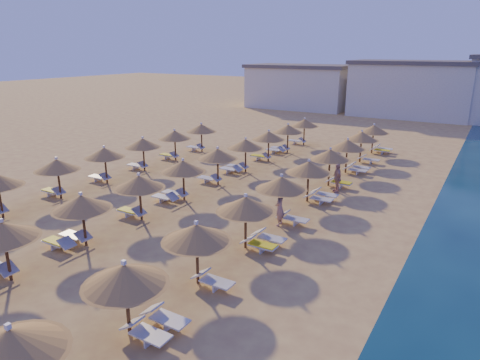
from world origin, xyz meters
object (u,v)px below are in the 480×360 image
Objects in this scene: parasol_row_east at (281,184)px; parasol_row_west at (183,167)px; beachgoer_c at (337,178)px; beachgoer_a at (280,208)px.

parasol_row_west is at bearing 180.00° from parasol_row_east.
parasol_row_east is 20.99× the size of beachgoer_c.
parasol_row_west is at bearing -88.56° from beachgoer_c.
beachgoer_c is (7.31, 6.23, -1.14)m from parasol_row_west.
parasol_row_east is at bearing 0.00° from parasol_row_west.
beachgoer_a reaches higher than beachgoer_c.
parasol_row_east reaches higher than beachgoer_a.
parasol_row_west reaches higher than beachgoer_c.
beachgoer_a is (-0.74, -6.70, 0.02)m from beachgoer_c.
beachgoer_a is at bearing -45.28° from beachgoer_c.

